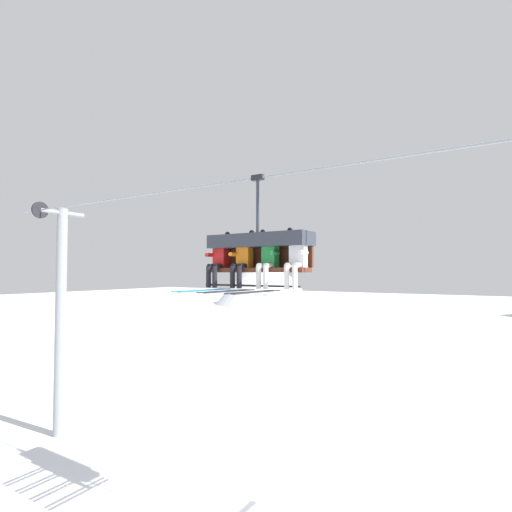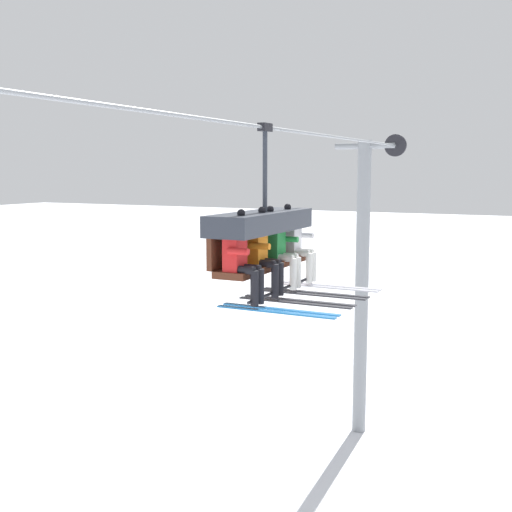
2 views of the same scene
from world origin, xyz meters
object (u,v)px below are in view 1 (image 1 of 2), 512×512
skier_red (218,260)px  skier_orange (242,259)px  skier_white (295,258)px  chairlift_chair (259,247)px  skier_green (267,259)px  lift_tower_near (60,314)px

skier_red → skier_orange: bearing=0.0°
skier_red → skier_white: same height
chairlift_chair → skier_green: bearing=-33.2°
lift_tower_near → skier_green: size_ratio=4.71×
chairlift_chair → skier_red: 1.05m
skier_orange → skier_white: same height
lift_tower_near → skier_red: lift_tower_near is taller
skier_orange → skier_white: size_ratio=1.00×
lift_tower_near → chairlift_chair: lift_tower_near is taller
skier_green → skier_red: bearing=180.0°
chairlift_chair → skier_red: (-0.99, -0.21, -0.27)m
lift_tower_near → skier_green: lift_tower_near is taller
chairlift_chair → skier_red: chairlift_chair is taller
chairlift_chair → skier_orange: (-0.33, -0.21, -0.27)m
skier_green → skier_white: same height
skier_white → skier_red: bearing=180.0°
lift_tower_near → chairlift_chair: 8.90m
lift_tower_near → skier_orange: size_ratio=4.71×
chairlift_chair → skier_orange: bearing=-146.8°
chairlift_chair → skier_green: chairlift_chair is taller
chairlift_chair → lift_tower_near: bearing=175.3°
lift_tower_near → skier_white: lift_tower_near is taller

